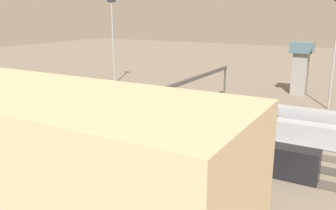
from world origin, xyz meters
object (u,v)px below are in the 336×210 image
Objects in this scene: maintenance_shed at (40,144)px; train_on_track_7 at (68,111)px; train_on_track_4 at (219,110)px; train_on_track_3 at (200,104)px; train_on_track_5 at (203,117)px; control_tower at (301,64)px; signal_gantry at (189,83)px; train_on_track_8 at (126,131)px; light_mast_2 at (336,39)px; light_mast_0 at (113,30)px.

train_on_track_7 is at bearing -49.80° from maintenance_shed.
train_on_track_4 is 2.29× the size of maintenance_shed.
train_on_track_4 is 8.45m from train_on_track_3.
maintenance_shed is at bearing 130.20° from train_on_track_7.
train_on_track_4 is 1.04× the size of train_on_track_5.
maintenance_shed is 3.50× the size of control_tower.
signal_gantry is at bearing -40.24° from train_on_track_5.
train_on_track_3 is at bearing -137.99° from train_on_track_7.
train_on_track_3 is at bearing -36.40° from train_on_track_4.
train_on_track_7 is 19.91m from train_on_track_8.
train_on_track_8 is at bearing 61.05° from train_on_track_5.
train_on_track_8 is at bearing 71.45° from control_tower.
train_on_track_8 is 20.93m from signal_gantry.
signal_gantry is 0.86× the size of maintenance_shed.
light_mast_2 is 36.36m from signal_gantry.
train_on_track_4 is 41.60m from maintenance_shed.
train_on_track_4 is 54.21m from light_mast_0.
light_mast_0 reaches higher than control_tower.
signal_gantry reaches higher than train_on_track_7.
light_mast_0 is 75.89m from maintenance_shed.
train_on_track_8 is 58.91m from light_mast_0.
signal_gantry is 40.75m from maintenance_shed.
control_tower is at bearing -108.55° from train_on_track_8.
train_on_track_4 is 8.98m from signal_gantry.
train_on_track_5 is at bearing 118.18° from train_on_track_3.
train_on_track_3 is 35.00m from light_mast_2.
signal_gantry is (26.45, 23.21, -9.15)m from light_mast_2.
light_mast_0 is at bearing -49.48° from train_on_track_8.
train_on_track_4 is 32.64m from train_on_track_7.
train_on_track_7 is (28.99, 15.00, -0.61)m from train_on_track_4.
train_on_track_4 is 4.38× the size of light_mast_0.
light_mast_2 is at bearing -144.89° from train_on_track_3.
train_on_track_5 is 4.33× the size of light_mast_2.
control_tower is (-38.51, -52.36, 6.66)m from train_on_track_7.
maintenance_shed is (-21.75, 25.74, 4.92)m from train_on_track_7.
train_on_track_5 is 1.61× the size of train_on_track_7.
train_on_track_3 is at bearing 155.43° from light_mast_0.
light_mast_0 is (17.70, -38.24, 15.41)m from train_on_track_7.
train_on_track_4 is at bearing -115.92° from train_on_track_8.
light_mast_2 is (-19.12, -23.21, 14.33)m from train_on_track_4.
light_mast_0 is 0.52× the size of maintenance_shed.
light_mast_2 is (-48.10, -38.21, 14.94)m from train_on_track_7.
train_on_track_4 is at bearing -100.08° from maintenance_shed.
train_on_track_4 is 22.24m from train_on_track_8.
light_mast_2 is at bearing 179.97° from light_mast_0.
light_mast_2 reaches higher than signal_gantry.
light_mast_0 is (46.68, -23.24, 14.80)m from train_on_track_4.
train_on_track_8 is 1.48× the size of signal_gantry.
train_on_track_4 is at bearing 50.52° from light_mast_2.
train_on_track_7 is at bearing 42.01° from train_on_track_3.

